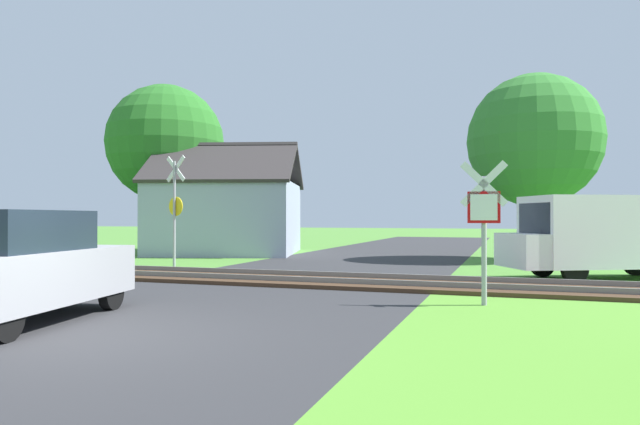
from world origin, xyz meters
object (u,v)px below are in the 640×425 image
Objects in this scene: house at (228,215)px; parked_car at (24,266)px; stop_sign_near at (484,220)px; crossing_sign_far at (175,204)px; tree_left at (165,143)px; tree_right at (534,141)px; mail_truck at (601,233)px.

parked_car is (5.16, -16.61, -0.88)m from house.
crossing_sign_far reaches higher than stop_sign_near.
house reaches higher than stop_sign_near.
stop_sign_near is 20.88m from tree_left.
tree_right is 1.72× the size of parked_car.
stop_sign_near is 17.28m from house.
house is at bearing 119.65° from crossing_sign_far.
house is at bearing -179.68° from tree_right.
tree_left is at bearing 154.92° from house.
tree_left is (-15.80, 13.13, 3.73)m from stop_sign_near.
crossing_sign_far is 12.92m from mail_truck.
parked_car is at bearing 30.52° from stop_sign_near.
tree_right is (17.15, -0.59, -0.68)m from tree_left.
crossing_sign_far is at bearing -27.93° from stop_sign_near.
parked_car is (-6.82, -4.15, -0.72)m from stop_sign_near.
house is 5.27m from tree_left.
stop_sign_near is at bearing -61.33° from house.
tree_right is at bearing -14.87° from house.
stop_sign_near is at bearing -11.94° from crossing_sign_far.
stop_sign_near is 8.02m from parked_car.
parked_car is (3.28, -9.32, -1.22)m from crossing_sign_far.
stop_sign_near is 0.65× the size of parked_car.
house is (-11.98, 12.46, 0.16)m from stop_sign_near.
mail_truck is (1.43, -6.74, -3.43)m from tree_right.
tree_left is (-3.82, 0.67, 3.57)m from house.
stop_sign_near reaches higher than parked_car.
tree_right reaches higher than mail_truck.
house is at bearing 98.00° from parked_car.
tree_right reaches higher than crossing_sign_far.
tree_left is at bearing 41.72° from mail_truck.
crossing_sign_far is at bearing -147.25° from tree_right.
tree_right is at bearing -96.96° from stop_sign_near.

